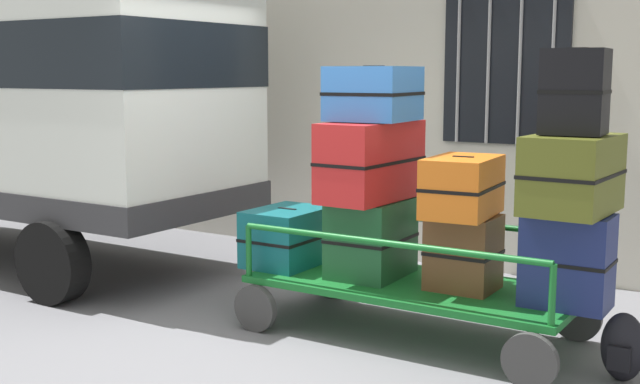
% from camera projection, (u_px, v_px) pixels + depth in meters
% --- Properties ---
extents(ground_plane, '(40.00, 40.00, 0.00)m').
position_uv_depth(ground_plane, '(302.00, 334.00, 5.97)').
color(ground_plane, slate).
extents(building_wall, '(12.00, 0.38, 5.00)m').
position_uv_depth(building_wall, '(455.00, 12.00, 7.86)').
color(building_wall, beige).
rests_on(building_wall, ground).
extents(van, '(5.00, 1.96, 2.68)m').
position_uv_depth(van, '(14.00, 98.00, 8.12)').
color(van, silver).
rests_on(van, ground).
extents(luggage_cart, '(2.43, 1.13, 0.40)m').
position_uv_depth(luggage_cart, '(414.00, 291.00, 5.87)').
color(luggage_cart, '#146023').
rests_on(luggage_cart, ground).
extents(cart_railing, '(2.33, 0.99, 0.40)m').
position_uv_depth(cart_railing, '(415.00, 238.00, 5.81)').
color(cart_railing, '#146023').
rests_on(cart_railing, luggage_cart).
extents(suitcase_left_bottom, '(0.50, 0.67, 0.45)m').
position_uv_depth(suitcase_left_bottom, '(287.00, 237.00, 6.39)').
color(suitcase_left_bottom, '#0F5960').
rests_on(suitcase_left_bottom, luggage_cart).
extents(suitcase_midleft_bottom, '(0.51, 0.65, 0.58)m').
position_uv_depth(suitcase_midleft_bottom, '(371.00, 238.00, 6.03)').
color(suitcase_midleft_bottom, '#194C28').
rests_on(suitcase_midleft_bottom, luggage_cart).
extents(suitcase_midleft_middle, '(0.48, 0.92, 0.58)m').
position_uv_depth(suitcase_midleft_middle, '(371.00, 161.00, 5.93)').
color(suitcase_midleft_middle, '#B21E1E').
rests_on(suitcase_midleft_middle, suitcase_midleft_bottom).
extents(suitcase_midleft_top, '(0.60, 0.64, 0.40)m').
position_uv_depth(suitcase_midleft_top, '(374.00, 94.00, 5.89)').
color(suitcase_midleft_top, '#3372C6').
rests_on(suitcase_midleft_top, suitcase_midleft_middle).
extents(suitcase_center_bottom, '(0.47, 0.41, 0.53)m').
position_uv_depth(suitcase_center_bottom, '(463.00, 252.00, 5.65)').
color(suitcase_center_bottom, brown).
rests_on(suitcase_center_bottom, luggage_cart).
extents(suitcase_center_middle, '(0.48, 0.70, 0.41)m').
position_uv_depth(suitcase_center_middle, '(462.00, 186.00, 5.54)').
color(suitcase_center_middle, orange).
rests_on(suitcase_center_middle, suitcase_center_bottom).
extents(suitcase_midright_bottom, '(0.56, 0.37, 0.62)m').
position_uv_depth(suitcase_midright_bottom, '(567.00, 260.00, 5.21)').
color(suitcase_midright_bottom, navy).
rests_on(suitcase_midright_bottom, luggage_cart).
extents(suitcase_midright_middle, '(0.52, 0.76, 0.50)m').
position_uv_depth(suitcase_midright_middle, '(572.00, 174.00, 5.15)').
color(suitcase_midright_middle, '#4C5119').
rests_on(suitcase_midright_middle, suitcase_midright_bottom).
extents(suitcase_midright_top, '(0.42, 0.38, 0.54)m').
position_uv_depth(suitcase_midright_top, '(575.00, 92.00, 5.05)').
color(suitcase_midright_top, black).
rests_on(suitcase_midright_top, suitcase_midright_middle).
extents(backpack, '(0.27, 0.22, 0.44)m').
position_uv_depth(backpack, '(623.00, 348.00, 5.02)').
color(backpack, black).
rests_on(backpack, ground).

